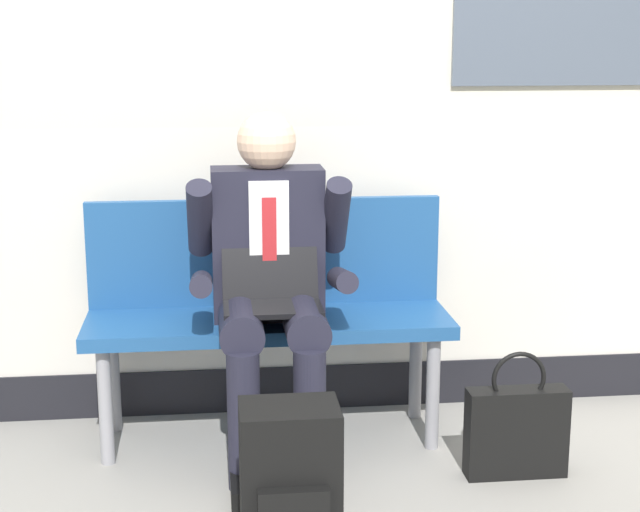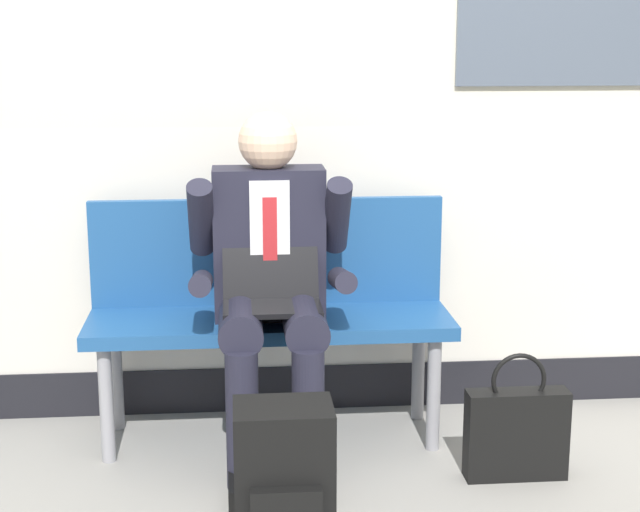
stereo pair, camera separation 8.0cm
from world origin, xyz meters
TOP-DOWN VIEW (x-y plane):
  - ground_plane at (0.00, 0.00)m, footprint 18.00×18.00m
  - station_wall at (0.02, 0.69)m, footprint 5.99×0.16m
  - bench_with_person at (-0.33, 0.41)m, footprint 1.34×0.42m
  - person_seated at (-0.33, 0.21)m, footprint 0.57×0.70m
  - backpack at (-0.33, -0.57)m, footprint 0.28×0.24m
  - handbag at (0.49, -0.07)m, footprint 0.35×0.10m

SIDE VIEW (x-z plane):
  - ground_plane at x=0.00m, z-range 0.00..0.00m
  - handbag at x=0.49m, z-range -0.06..0.39m
  - backpack at x=-0.33m, z-range 0.00..0.48m
  - bench_with_person at x=-0.33m, z-range 0.08..0.97m
  - person_seated at x=-0.33m, z-range 0.04..1.27m
  - station_wall at x=0.02m, z-range -0.01..2.87m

